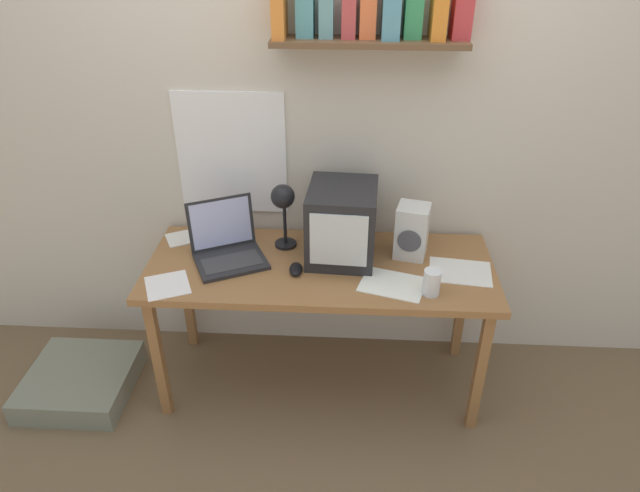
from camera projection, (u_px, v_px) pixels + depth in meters
ground_plane at (320, 380)px, 3.00m from camera, size 12.00×12.00×0.00m
back_wall at (325, 115)px, 2.65m from camera, size 5.60×0.24×2.60m
corner_desk at (320, 276)px, 2.66m from camera, size 1.60×0.64×0.72m
crt_monitor at (342, 223)px, 2.61m from camera, size 0.33×0.37×0.35m
laptop at (227, 245)px, 2.65m from camera, size 0.40×0.39×0.26m
desk_lamp at (283, 203)px, 2.60m from camera, size 0.11×0.17×0.35m
juice_glass at (432, 284)px, 2.41m from camera, size 0.07×0.07×0.12m
space_heater at (412, 231)px, 2.64m from camera, size 0.17×0.17×0.26m
computer_mouse at (296, 269)px, 2.57m from camera, size 0.07×0.11×0.03m
loose_paper_near_monitor at (392, 284)px, 2.49m from camera, size 0.32×0.27×0.00m
printed_handout at (460, 272)px, 2.57m from camera, size 0.30×0.24×0.00m
open_notebook at (186, 237)px, 2.84m from camera, size 0.23×0.21×0.00m
loose_paper_near_laptop at (167, 285)px, 2.48m from camera, size 0.24×0.25×0.00m
floor_cushion at (81, 381)px, 2.90m from camera, size 0.51×0.51×0.13m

